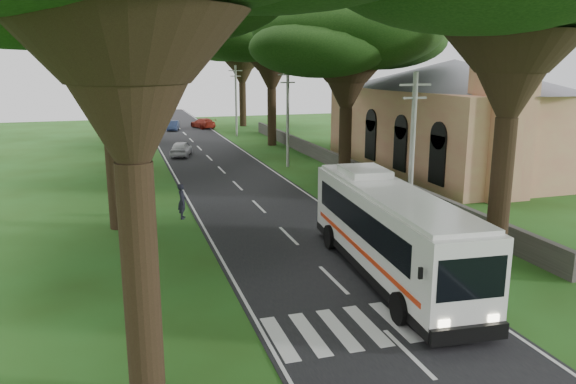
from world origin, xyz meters
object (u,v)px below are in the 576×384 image
(pole_far, at_px, (236,100))
(distant_car_b, at_px, (173,125))
(church, at_px, (453,107))
(pedestrian, at_px, (182,201))
(distant_car_a, at_px, (181,148))
(coach_bus, at_px, (389,230))
(pole_near, at_px, (412,154))
(distant_car_c, at_px, (203,123))
(pole_mid, at_px, (288,116))

(pole_far, height_order, distant_car_b, pole_far)
(church, xyz_separation_m, pole_far, (-12.36, 24.45, -0.73))
(pedestrian, bearing_deg, distant_car_a, 5.00)
(pole_far, relative_size, distant_car_b, 2.25)
(distant_car_b, relative_size, pedestrian, 1.83)
(coach_bus, relative_size, distant_car_a, 3.09)
(church, distance_m, pole_far, 27.41)
(pole_near, relative_size, pole_far, 1.00)
(distant_car_c, bearing_deg, distant_car_b, -2.16)
(pole_near, height_order, pole_mid, same)
(pole_mid, distance_m, distant_car_c, 29.22)
(pole_mid, distance_m, pedestrian, 16.92)
(pole_far, distance_m, distant_car_c, 9.89)
(pole_mid, relative_size, pole_far, 1.00)
(distant_car_a, xyz_separation_m, pedestrian, (-2.37, -20.97, 0.27))
(pole_far, distance_m, coach_bus, 44.37)
(pole_mid, bearing_deg, pole_far, 90.00)
(church, relative_size, coach_bus, 1.95)
(distant_car_b, height_order, distant_car_c, distant_car_c)
(church, bearing_deg, distant_car_a, 148.67)
(pole_mid, relative_size, distant_car_b, 2.25)
(pole_mid, height_order, coach_bus, pole_mid)
(church, relative_size, pole_far, 3.00)
(pole_far, relative_size, distant_car_c, 1.80)
(church, height_order, pole_mid, church)
(distant_car_a, distance_m, distant_car_b, 20.06)
(pole_mid, distance_m, distant_car_a, 11.52)
(church, bearing_deg, coach_bus, -128.31)
(distant_car_a, relative_size, distant_car_c, 0.89)
(distant_car_a, bearing_deg, pole_near, 121.11)
(distant_car_a, height_order, pedestrian, pedestrian)
(pole_far, height_order, coach_bus, pole_far)
(pole_near, xyz_separation_m, coach_bus, (-3.23, -4.19, -2.25))
(pole_mid, bearing_deg, pole_near, -90.00)
(pole_mid, xyz_separation_m, pole_far, (0.00, 20.00, 0.00))
(pedestrian, bearing_deg, church, -57.33)
(church, relative_size, distant_car_c, 5.39)
(church, bearing_deg, pedestrian, -158.79)
(coach_bus, bearing_deg, pedestrian, 126.44)
(pole_far, distance_m, pedestrian, 34.84)
(pole_far, height_order, distant_car_a, pole_far)
(pole_mid, height_order, distant_car_c, pole_mid)
(distant_car_a, xyz_separation_m, distant_car_b, (1.31, 20.02, -0.09))
(pedestrian, bearing_deg, pole_mid, -26.06)
(pole_far, bearing_deg, pole_near, -90.00)
(pole_near, height_order, coach_bus, pole_near)
(pole_near, height_order, pole_far, same)
(distant_car_c, bearing_deg, pole_far, 87.97)
(pole_mid, height_order, distant_car_a, pole_mid)
(distant_car_b, xyz_separation_m, pedestrian, (-3.69, -40.98, 0.36))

